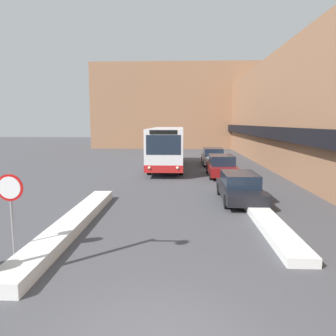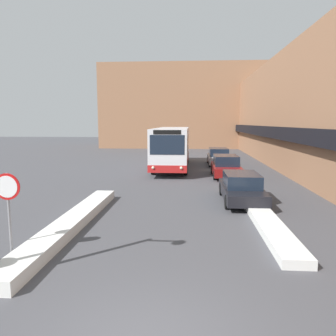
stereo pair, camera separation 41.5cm
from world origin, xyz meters
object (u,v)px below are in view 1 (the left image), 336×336
object	(u,v)px
parked_car_front	(240,187)
parked_car_back	(213,156)
city_bus	(167,146)
parked_car_middle	(222,166)
stop_sign	(10,197)

from	to	relation	value
parked_car_front	parked_car_back	xyz separation A→B (m)	(-0.00, 13.95, 0.05)
city_bus	parked_car_middle	xyz separation A→B (m)	(4.06, -4.22, -1.08)
city_bus	stop_sign	bearing A→B (deg)	-100.67
parked_car_middle	stop_sign	bearing A→B (deg)	-117.57
city_bus	parked_car_back	xyz separation A→B (m)	(4.06, 2.31, -1.08)
parked_car_front	stop_sign	size ratio (longest dim) A/B	1.89
parked_car_front	parked_car_back	bearing A→B (deg)	90.00
parked_car_middle	stop_sign	xyz separation A→B (m)	(-7.59, -14.54, 1.01)
parked_car_back	parked_car_middle	bearing A→B (deg)	-90.00
parked_car_middle	parked_car_back	distance (m)	6.53
parked_car_middle	stop_sign	world-z (taller)	stop_sign
parked_car_back	stop_sign	xyz separation A→B (m)	(-7.59, -21.08, 1.00)
parked_car_back	stop_sign	world-z (taller)	stop_sign
city_bus	parked_car_front	distance (m)	12.38
city_bus	parked_car_back	distance (m)	4.79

